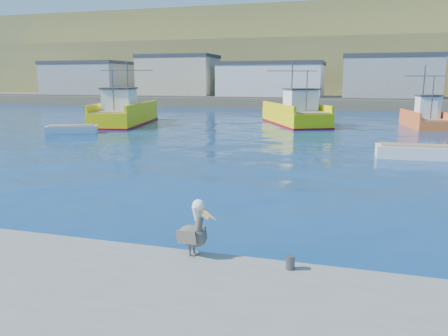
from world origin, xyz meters
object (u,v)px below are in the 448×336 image
at_px(trawler_yellow_a, 125,114).
at_px(trawler_yellow_b, 295,114).
at_px(skiff_mid, 416,153).
at_px(skiff_left, 72,130).
at_px(boat_orange, 424,118).
at_px(pelican, 194,231).

distance_m(trawler_yellow_a, trawler_yellow_b, 17.75).
bearing_deg(skiff_mid, trawler_yellow_a, 153.36).
distance_m(trawler_yellow_b, skiff_left, 21.98).
bearing_deg(trawler_yellow_a, boat_orange, 9.34).
distance_m(skiff_left, pelican, 30.51).
relative_size(trawler_yellow_b, skiff_left, 2.74).
bearing_deg(skiff_mid, skiff_left, 169.98).
bearing_deg(trawler_yellow_b, skiff_left, -142.98).
relative_size(trawler_yellow_a, skiff_left, 2.86).
xyz_separation_m(trawler_yellow_a, skiff_left, (-0.43, -8.54, -0.79)).
bearing_deg(skiff_mid, pelican, -111.30).
bearing_deg(boat_orange, pelican, -105.47).
xyz_separation_m(boat_orange, pelican, (-10.14, -36.66, 0.11)).
height_order(trawler_yellow_a, boat_orange, trawler_yellow_a).
height_order(trawler_yellow_b, pelican, trawler_yellow_b).
distance_m(skiff_mid, pelican, 19.90).
bearing_deg(skiff_left, pelican, -49.75).
distance_m(boat_orange, skiff_mid, 18.38).
bearing_deg(trawler_yellow_a, pelican, -58.78).
bearing_deg(boat_orange, trawler_yellow_b, -179.31).
bearing_deg(pelican, skiff_mid, 68.70).
relative_size(trawler_yellow_a, skiff_mid, 2.75).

